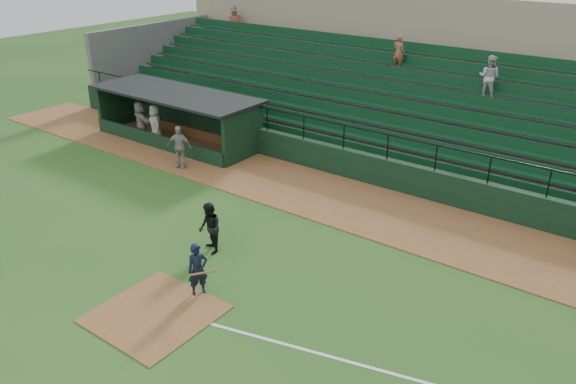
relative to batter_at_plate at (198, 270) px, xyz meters
The scene contains 10 objects.
ground 0.93m from the batter_at_plate, 126.10° to the right, with size 90.00×90.00×0.00m, color #28541B.
warning_track 7.65m from the batter_at_plate, 92.15° to the left, with size 40.00×4.00×0.03m, color brown.
home_plate_dirt 1.62m from the batter_at_plate, 101.60° to the right, with size 3.00×3.00×0.03m, color brown.
stadium_structure 16.14m from the batter_at_plate, 91.03° to the left, with size 38.00×13.08×6.40m.
dugout 13.60m from the batter_at_plate, 137.59° to the left, with size 8.90×3.20×2.42m.
batter_at_plate is the anchor object (origin of this frame).
umpire 2.34m from the batter_at_plate, 125.48° to the left, with size 0.82×0.64×1.69m, color black.
dugout_player_a 9.71m from the batter_at_plate, 139.29° to the left, with size 1.09×0.45×1.86m, color #9F9994.
dugout_player_b 13.09m from the batter_at_plate, 143.40° to the left, with size 0.93×0.61×1.91m, color #AAA49F.
dugout_player_c 13.86m from the batter_at_plate, 145.98° to the left, with size 1.81×0.58×1.95m, color #9D9893.
Camera 1 is at (10.30, -8.93, 9.37)m, focal length 35.48 mm.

